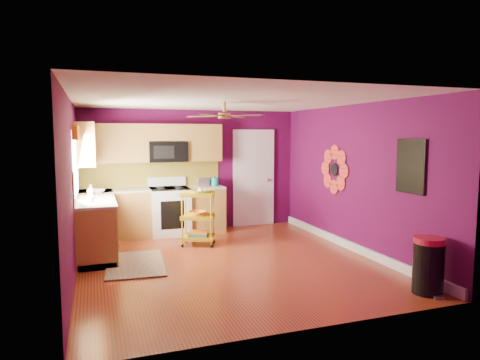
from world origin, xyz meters
name	(u,v)px	position (x,y,z in m)	size (l,w,h in m)	color
ground	(229,262)	(0.00, 0.00, 0.00)	(5.00, 5.00, 0.00)	maroon
room_envelope	(230,158)	(0.03, 0.00, 1.63)	(4.54, 5.04, 2.52)	#50093D
lower_cabinets	(130,219)	(-1.35, 1.82, 0.43)	(2.81, 2.31, 0.94)	olive
electric_range	(170,211)	(-0.55, 2.17, 0.48)	(0.76, 0.66, 1.13)	white
upper_cabinetry	(132,145)	(-1.24, 2.17, 1.80)	(2.80, 2.30, 1.26)	olive
left_window	(76,151)	(-2.22, 1.05, 1.74)	(0.08, 1.35, 1.08)	white
panel_door	(253,179)	(1.35, 2.47, 1.02)	(0.95, 0.11, 2.15)	white
right_wall_art	(365,168)	(2.23, -0.34, 1.44)	(0.04, 2.74, 1.04)	black
ceiling_fan	(224,115)	(0.00, 0.20, 2.29)	(1.01, 1.01, 0.26)	#BF8C3F
shag_rug	(135,264)	(-1.40, 0.32, 0.01)	(0.85, 1.39, 0.02)	#311C10
rolling_cart	(199,216)	(-0.20, 1.16, 0.54)	(0.69, 0.61, 1.04)	yellow
trash_can	(428,266)	(1.96, -2.09, 0.36)	(0.43, 0.45, 0.72)	black
teal_kettle	(214,182)	(0.39, 2.22, 1.02)	(0.18, 0.18, 0.21)	teal
toaster	(203,182)	(0.15, 2.21, 1.03)	(0.22, 0.15, 0.18)	beige
soap_bottle_a	(90,191)	(-2.03, 1.35, 1.04)	(0.09, 0.09, 0.19)	#EA3F72
soap_bottle_b	(91,189)	(-2.02, 1.68, 1.03)	(0.14, 0.14, 0.17)	white
counter_dish	(97,191)	(-1.91, 1.78, 0.97)	(0.28, 0.28, 0.07)	white
counter_cup	(90,199)	(-2.02, 0.76, 0.99)	(0.12, 0.12, 0.10)	white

